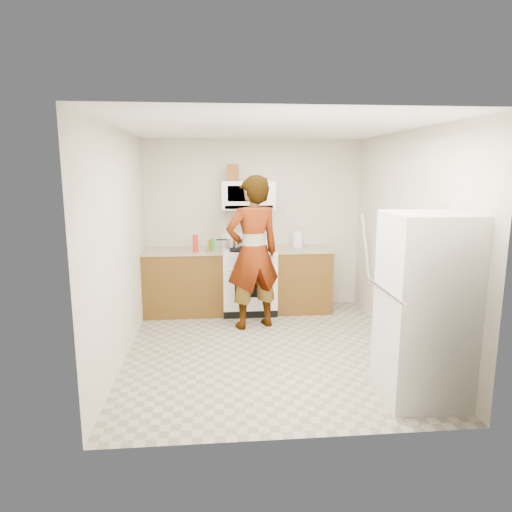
{
  "coord_description": "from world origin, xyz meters",
  "views": [
    {
      "loc": [
        -0.6,
        -4.98,
        2.07
      ],
      "look_at": [
        -0.08,
        0.55,
        1.01
      ],
      "focal_mm": 32.0,
      "sensor_mm": 36.0,
      "label": 1
    }
  ],
  "objects": [
    {
      "name": "counter_left",
      "position": [
        -1.04,
        1.49,
        0.92
      ],
      "size": [
        1.14,
        0.64,
        0.03
      ],
      "primitive_type": "cube",
      "color": "#998867",
      "rests_on": "cabinet_left"
    },
    {
      "name": "bottle_spray",
      "position": [
        -0.85,
        1.27,
        1.06
      ],
      "size": [
        0.08,
        0.08,
        0.24
      ],
      "primitive_type": "cylinder",
      "rotation": [
        0.0,
        0.0,
        -0.1
      ],
      "color": "red",
      "rests_on": "counter_left"
    },
    {
      "name": "broom",
      "position": [
        1.56,
        1.15,
        0.74
      ],
      "size": [
        0.31,
        0.17,
        1.47
      ],
      "primitive_type": "cylinder",
      "rotation": [
        0.14,
        -0.14,
        -0.34
      ],
      "color": "white",
      "rests_on": "floor"
    },
    {
      "name": "counter_right",
      "position": [
        0.68,
        1.49,
        0.92
      ],
      "size": [
        0.82,
        0.64,
        0.03
      ],
      "primitive_type": "cube",
      "color": "#998867",
      "rests_on": "cabinet_right"
    },
    {
      "name": "cabinet_right",
      "position": [
        0.68,
        1.49,
        0.45
      ],
      "size": [
        0.8,
        0.62,
        0.9
      ],
      "primitive_type": "cube",
      "color": "brown",
      "rests_on": "floor"
    },
    {
      "name": "pot_lid",
      "position": [
        -0.6,
        1.3,
        0.94
      ],
      "size": [
        0.26,
        0.26,
        0.01
      ],
      "primitive_type": "cylinder",
      "rotation": [
        0.0,
        0.0,
        -0.06
      ],
      "color": "silver",
      "rests_on": "counter_left"
    },
    {
      "name": "microwave",
      "position": [
        -0.1,
        1.61,
        1.7
      ],
      "size": [
        0.76,
        0.38,
        0.4
      ],
      "primitive_type": "cube",
      "color": "white",
      "rests_on": "back_wall"
    },
    {
      "name": "bottle_green_cap",
      "position": [
        -0.62,
        1.32,
        1.03
      ],
      "size": [
        0.06,
        0.06,
        0.19
      ],
      "primitive_type": "cylinder",
      "rotation": [
        0.0,
        0.0,
        0.02
      ],
      "color": "#1A942A",
      "rests_on": "counter_left"
    },
    {
      "name": "fridge",
      "position": [
        1.26,
        -1.24,
        0.85
      ],
      "size": [
        0.72,
        0.72,
        1.7
      ],
      "primitive_type": "cube",
      "rotation": [
        0.0,
        0.0,
        -0.03
      ],
      "color": "silver",
      "rests_on": "floor"
    },
    {
      "name": "right_wall",
      "position": [
        1.59,
        0.0,
        1.25
      ],
      "size": [
        0.02,
        3.6,
        2.5
      ],
      "primitive_type": "cube",
      "color": "beige",
      "rests_on": "floor"
    },
    {
      "name": "back_wall",
      "position": [
        0.0,
        1.79,
        1.25
      ],
      "size": [
        3.2,
        0.02,
        2.5
      ],
      "primitive_type": "cube",
      "color": "beige",
      "rests_on": "floor"
    },
    {
      "name": "cabinet_left",
      "position": [
        -1.04,
        1.49,
        0.45
      ],
      "size": [
        1.12,
        0.62,
        0.9
      ],
      "primitive_type": "cube",
      "color": "brown",
      "rests_on": "floor"
    },
    {
      "name": "floor",
      "position": [
        0.0,
        0.0,
        0.0
      ],
      "size": [
        3.6,
        3.6,
        0.0
      ],
      "primitive_type": "plane",
      "color": "gray",
      "rests_on": "ground"
    },
    {
      "name": "jug",
      "position": [
        -0.31,
        1.56,
        2.02
      ],
      "size": [
        0.17,
        0.17,
        0.24
      ],
      "primitive_type": "cube",
      "rotation": [
        0.0,
        0.0,
        -0.21
      ],
      "color": "brown",
      "rests_on": "microwave"
    },
    {
      "name": "person",
      "position": [
        -0.1,
        0.8,
        1.0
      ],
      "size": [
        0.84,
        0.68,
        2.0
      ],
      "primitive_type": "imported",
      "rotation": [
        0.0,
        0.0,
        3.45
      ],
      "color": "tan",
      "rests_on": "floor"
    },
    {
      "name": "gas_range",
      "position": [
        -0.1,
        1.48,
        0.49
      ],
      "size": [
        0.76,
        0.65,
        1.13
      ],
      "color": "white",
      "rests_on": "floor"
    },
    {
      "name": "bottle_hot_sauce",
      "position": [
        -0.67,
        1.4,
        1.01
      ],
      "size": [
        0.05,
        0.05,
        0.15
      ],
      "primitive_type": "cylinder",
      "rotation": [
        0.0,
        0.0,
        -0.1
      ],
      "color": "orange",
      "rests_on": "counter_left"
    },
    {
      "name": "kettle",
      "position": [
        0.64,
        1.62,
        1.04
      ],
      "size": [
        0.18,
        0.18,
        0.2
      ],
      "primitive_type": "cylinder",
      "rotation": [
        0.0,
        0.0,
        0.08
      ],
      "color": "silver",
      "rests_on": "counter_right"
    },
    {
      "name": "tray",
      "position": [
        -0.03,
        1.39,
        0.96
      ],
      "size": [
        0.27,
        0.19,
        0.05
      ],
      "primitive_type": "cube",
      "rotation": [
        0.0,
        0.0,
        0.14
      ],
      "color": "white",
      "rests_on": "gas_range"
    },
    {
      "name": "saucepan",
      "position": [
        -0.32,
        1.61,
        1.01
      ],
      "size": [
        0.28,
        0.28,
        0.12
      ],
      "primitive_type": "cylinder",
      "rotation": [
        0.0,
        0.0,
        -0.28
      ],
      "color": "silver",
      "rests_on": "gas_range"
    }
  ]
}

